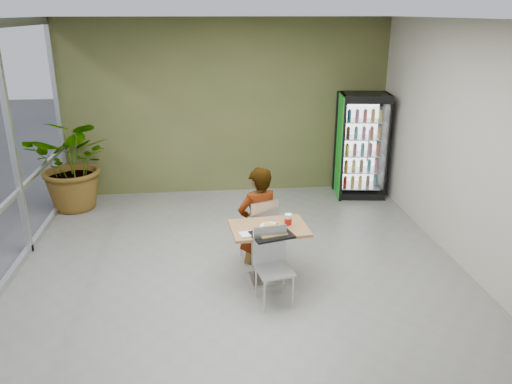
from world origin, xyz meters
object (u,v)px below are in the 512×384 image
at_px(seated_woman, 258,225).
at_px(beverage_fridge, 362,146).
at_px(potted_plant, 75,163).
at_px(soda_cup, 288,221).
at_px(chair_far, 261,226).
at_px(cafeteria_tray, 272,235).
at_px(dining_table, 269,242).
at_px(chair_near, 272,259).

relative_size(seated_woman, beverage_fridge, 0.87).
relative_size(seated_woman, potted_plant, 1.01).
height_order(soda_cup, beverage_fridge, beverage_fridge).
distance_m(soda_cup, potted_plant, 4.34).
distance_m(chair_far, soda_cup, 0.67).
bearing_deg(beverage_fridge, chair_far, -123.57).
bearing_deg(cafeteria_tray, beverage_fridge, 57.05).
xyz_separation_m(dining_table, beverage_fridge, (2.11, 3.00, 0.42)).
height_order(chair_near, seated_woman, seated_woman).
distance_m(chair_far, seated_woman, 0.05).
bearing_deg(beverage_fridge, dining_table, -117.82).
distance_m(chair_near, soda_cup, 0.57).
xyz_separation_m(soda_cup, beverage_fridge, (1.88, 3.02, 0.12)).
height_order(seated_woman, potted_plant, potted_plant).
height_order(chair_far, soda_cup, chair_far).
bearing_deg(seated_woman, beverage_fridge, -152.97).
bearing_deg(potted_plant, chair_far, -38.50).
relative_size(chair_far, chair_near, 1.01).
bearing_deg(beverage_fridge, seated_woman, -124.49).
relative_size(chair_far, seated_woman, 0.56).
height_order(chair_near, cafeteria_tray, chair_near).
xyz_separation_m(chair_near, beverage_fridge, (2.13, 3.44, 0.42)).
distance_m(chair_far, beverage_fridge, 3.31).
bearing_deg(soda_cup, seated_woman, 117.88).
height_order(dining_table, chair_near, chair_near).
height_order(chair_far, cafeteria_tray, chair_far).
bearing_deg(chair_near, cafeteria_tray, 74.67).
distance_m(cafeteria_tray, potted_plant, 4.34).
relative_size(chair_far, soda_cup, 5.50).
bearing_deg(dining_table, chair_near, -92.59).
xyz_separation_m(dining_table, chair_near, (-0.02, -0.44, -0.00)).
relative_size(chair_near, beverage_fridge, 0.48).
distance_m(seated_woman, cafeteria_tray, 0.86).
distance_m(beverage_fridge, potted_plant, 5.12).
xyz_separation_m(chair_near, seated_woman, (-0.05, 1.00, -0.01)).
xyz_separation_m(cafeteria_tray, potted_plant, (-3.00, 3.14, 0.06)).
xyz_separation_m(chair_far, seated_woman, (-0.03, 0.04, -0.01)).
relative_size(seated_woman, soda_cup, 9.86).
xyz_separation_m(beverage_fridge, potted_plant, (-5.11, -0.13, -0.14)).
distance_m(dining_table, cafeteria_tray, 0.35).
relative_size(chair_near, seated_woman, 0.55).
xyz_separation_m(cafeteria_tray, beverage_fridge, (2.12, 3.27, 0.19)).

